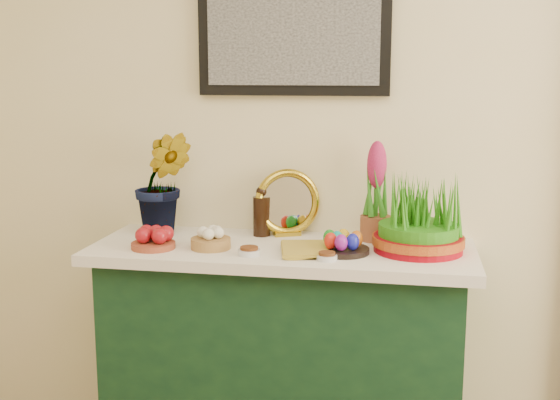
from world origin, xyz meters
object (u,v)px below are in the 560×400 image
Objects in this scene: sideboard at (282,364)px; wheatgrass_sabzeh at (419,219)px; mirror at (288,203)px; hyacinth_green at (163,166)px; book at (281,249)px.

sideboard is 0.76m from wheatgrass_sabzeh.
mirror is at bearing 93.92° from sideboard.
hyacinth_green is 1.64× the size of wheatgrass_sabzeh.
wheatgrass_sabzeh reaches higher than book.
book is 0.50m from wheatgrass_sabzeh.
wheatgrass_sabzeh is at bearing 1.05° from book.
wheatgrass_sabzeh is at bearing 0.67° from sideboard.
hyacinth_green is 2.05× the size of mirror.
wheatgrass_sabzeh reaches higher than sideboard.
hyacinth_green is 2.48× the size of book.
sideboard is at bearing 86.50° from book.
sideboard is at bearing -27.50° from hyacinth_green.
sideboard is 4.96× the size of mirror.
sideboard is at bearing -86.08° from mirror.
sideboard is 0.89m from hyacinth_green.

